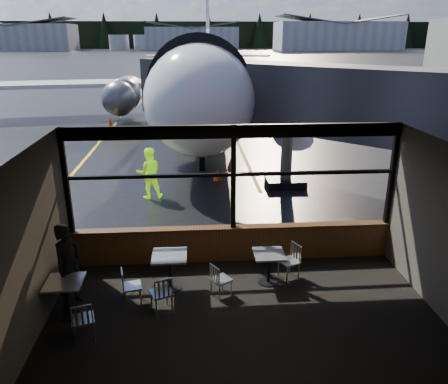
{
  "coord_description": "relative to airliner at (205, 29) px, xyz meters",
  "views": [
    {
      "loc": [
        -0.96,
        -9.97,
        5.43
      ],
      "look_at": [
        -0.15,
        1.0,
        1.5
      ],
      "focal_mm": 35.0,
      "sensor_mm": 36.0,
      "label": 1
    }
  ],
  "objects": [
    {
      "name": "window_transom",
      "position": [
        -0.09,
        -21.03,
        -3.59
      ],
      "size": [
        8.0,
        0.1,
        0.08
      ],
      "primitive_type": "cube",
      "color": "black",
      "rests_on": "ground"
    },
    {
      "name": "chair_left_s",
      "position": [
        -3.18,
        -23.93,
        -5.47
      ],
      "size": [
        0.58,
        0.58,
        0.86
      ],
      "primitive_type": null,
      "rotation": [
        0.0,
        0.0,
        0.27
      ],
      "color": "#BBB6A8",
      "rests_on": "carpet_floor"
    },
    {
      "name": "mullion_left",
      "position": [
        -4.04,
        -21.03,
        -3.69
      ],
      "size": [
        0.12,
        0.12,
        2.6
      ],
      "primitive_type": "cube",
      "color": "black",
      "rests_on": "ground"
    },
    {
      "name": "ceiling",
      "position": [
        -0.09,
        -24.03,
        -2.39
      ],
      "size": [
        8.0,
        6.0,
        0.04
      ],
      "primitive_type": "cube",
      "color": "#38332D",
      "rests_on": "ground"
    },
    {
      "name": "wall_back",
      "position": [
        -0.09,
        -27.03,
        -4.14
      ],
      "size": [
        8.0,
        0.04,
        3.5
      ],
      "primitive_type": "cube",
      "color": "#504940",
      "rests_on": "ground"
    },
    {
      "name": "cone_extra",
      "position": [
        -0.09,
        -14.42,
        -5.66
      ],
      "size": [
        0.34,
        0.34,
        0.48
      ],
      "primitive_type": "cone",
      "color": "red",
      "rests_on": "ground_plane"
    },
    {
      "name": "ground_plane",
      "position": [
        -0.09,
        98.97,
        -5.89
      ],
      "size": [
        520.0,
        520.0,
        0.0
      ],
      "primitive_type": "plane",
      "color": "black",
      "rests_on": "ground"
    },
    {
      "name": "cafe_table_near",
      "position": [
        0.63,
        -22.2,
        -5.51
      ],
      "size": [
        0.69,
        0.69,
        0.76
      ],
      "primitive_type": null,
      "color": "gray",
      "rests_on": "carpet_floor"
    },
    {
      "name": "fuel_tank_b",
      "position": [
        -20.09,
        160.97,
        -2.89
      ],
      "size": [
        8.0,
        8.0,
        6.0
      ],
      "primitive_type": "cylinder",
      "color": "silver",
      "rests_on": "ground_plane"
    },
    {
      "name": "cafe_table_mid",
      "position": [
        -1.62,
        -22.26,
        -5.47
      ],
      "size": [
        0.77,
        0.77,
        0.85
      ],
      "primitive_type": null,
      "color": "gray",
      "rests_on": "carpet_floor"
    },
    {
      "name": "mullion_centre",
      "position": [
        -0.09,
        -21.03,
        -3.69
      ],
      "size": [
        0.12,
        0.12,
        2.6
      ],
      "primitive_type": "cube",
      "color": "black",
      "rests_on": "ground"
    },
    {
      "name": "carpet_floor",
      "position": [
        -0.09,
        -24.03,
        -5.88
      ],
      "size": [
        8.0,
        6.0,
        0.01
      ],
      "primitive_type": "cube",
      "color": "black",
      "rests_on": "ground"
    },
    {
      "name": "airliner",
      "position": [
        0.0,
        0.0,
        0.0
      ],
      "size": [
        34.04,
        40.14,
        11.79
      ],
      "primitive_type": null,
      "rotation": [
        0.0,
        0.0,
        -0.05
      ],
      "color": "white",
      "rests_on": "ground_plane"
    },
    {
      "name": "chair_near_e",
      "position": [
        1.14,
        -22.04,
        -5.45
      ],
      "size": [
        0.64,
        0.64,
        0.88
      ],
      "primitive_type": null,
      "rotation": [
        0.0,
        0.0,
        2.01
      ],
      "color": "#AFAA9E",
      "rests_on": "carpet_floor"
    },
    {
      "name": "cone_nose",
      "position": [
        0.6,
        -12.7,
        -5.68
      ],
      "size": [
        0.31,
        0.31,
        0.43
      ],
      "primitive_type": "cone",
      "color": "#F34007",
      "rests_on": "ground_plane"
    },
    {
      "name": "hangar_right",
      "position": [
        59.91,
        156.97,
        0.11
      ],
      "size": [
        50.0,
        20.0,
        12.0
      ],
      "primitive_type": null,
      "color": "silver",
      "rests_on": "ground_plane"
    },
    {
      "name": "hangar_left",
      "position": [
        -70.09,
        158.97,
        -0.39
      ],
      "size": [
        45.0,
        18.0,
        11.0
      ],
      "primitive_type": null,
      "color": "silver",
      "rests_on": "ground_plane"
    },
    {
      "name": "chair_near_w",
      "position": [
        -0.5,
        -22.67,
        -5.49
      ],
      "size": [
        0.61,
        0.61,
        0.81
      ],
      "primitive_type": null,
      "rotation": [
        0.0,
        0.0,
        -1.0
      ],
      "color": "beige",
      "rests_on": "carpet_floor"
    },
    {
      "name": "jet_bridge",
      "position": [
        3.51,
        -15.53,
        -3.56
      ],
      "size": [
        8.76,
        10.7,
        4.67
      ],
      "primitive_type": null,
      "color": "#2C2C2F",
      "rests_on": "ground_plane"
    },
    {
      "name": "window_header",
      "position": [
        -0.09,
        -21.03,
        -2.54
      ],
      "size": [
        8.0,
        0.18,
        0.3
      ],
      "primitive_type": "cube",
      "color": "black",
      "rests_on": "ground"
    },
    {
      "name": "treeline",
      "position": [
        -0.09,
        188.97,
        0.11
      ],
      "size": [
        360.0,
        3.0,
        12.0
      ],
      "primitive_type": "cube",
      "color": "black",
      "rests_on": "ground_plane"
    },
    {
      "name": "hangar_mid",
      "position": [
        -0.09,
        163.97,
        -0.89
      ],
      "size": [
        38.0,
        15.0,
        10.0
      ],
      "primitive_type": null,
      "color": "silver",
      "rests_on": "ground_plane"
    },
    {
      "name": "passenger",
      "position": [
        -3.69,
        -22.73,
        -4.96
      ],
      "size": [
        0.71,
        0.81,
        1.86
      ],
      "primitive_type": "imported",
      "rotation": [
        0.0,
        0.0,
        1.08
      ],
      "color": "black",
      "rests_on": "carpet_floor"
    },
    {
      "name": "mullion_right",
      "position": [
        3.86,
        -21.03,
        -3.69
      ],
      "size": [
        0.12,
        0.12,
        2.6
      ],
      "primitive_type": "cube",
      "color": "black",
      "rests_on": "ground"
    },
    {
      "name": "wall_left",
      "position": [
        -4.09,
        -24.03,
        -4.14
      ],
      "size": [
        0.04,
        6.0,
        3.5
      ],
      "primitive_type": "cube",
      "color": "#504940",
      "rests_on": "ground"
    },
    {
      "name": "fuel_tank_a",
      "position": [
        -30.09,
        160.97,
        -2.89
      ],
      "size": [
        8.0,
        8.0,
        6.0
      ],
      "primitive_type": "cylinder",
      "color": "silver",
      "rests_on": "ground_plane"
    },
    {
      "name": "ground_crew",
      "position": [
        -2.6,
        -16.21,
        -4.99
      ],
      "size": [
        0.98,
        0.82,
        1.81
      ],
      "primitive_type": "imported",
      "rotation": [
        0.0,
        0.0,
        3.31
      ],
      "color": "#BFF219",
      "rests_on": "ground_plane"
    },
    {
      "name": "chair_mid_s",
      "position": [
        -1.77,
        -23.15,
        -5.46
      ],
      "size": [
        0.61,
        0.61,
        0.87
      ],
      "primitive_type": null,
      "rotation": [
        0.0,
        0.0,
        0.37
      ],
      "color": "#AAA699",
      "rests_on": "carpet_floor"
    },
    {
      "name": "window_sill",
      "position": [
        -0.09,
        -21.03,
        -5.44
      ],
      "size": [
        8.0,
        0.28,
        0.9
      ],
      "primitive_type": "cube",
      "color": "#502E18",
      "rests_on": "ground"
    },
    {
      "name": "cafe_table_left",
      "position": [
        -3.69,
        -23.16,
        -5.49
      ],
      "size": [
        0.73,
        0.73,
        0.81
      ],
      "primitive_type": null,
      "color": "#A9A29B",
      "rests_on": "carpet_floor"
    },
    {
      "name": "chair_mid_w",
      "position": [
        -2.41,
        -22.81,
        -5.48
      ],
      "size": [
        0.53,
        0.53,
        0.82
      ],
      "primitive_type": null,
      "rotation": [
        0.0,
        0.0,
        -1.37
      ],
      "color": "#AAA599",
      "rests_on": "carpet_floor"
    },
    {
      "name": "fuel_tank_c",
      "position": [
        -10.09,
        160.97,
        -2.89
      ],
      "size": [
        8.0,
        8.0,
        6.0
      ],
      "primitive_type": "cylinder",
      "color": "silver",
      "rests_on": "ground_plane"
    },
    {
      "name": "cone_wing",
      "position": [
        -6.3,
        -2.57,
        -5.64
      ],
      "size": [
        0.36,
        0.36,
        0.5
      ],
      "primitive_type": "cone",
      "color": "#FA5607",
      "rests_on": "ground_plane"
    }
  ]
}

